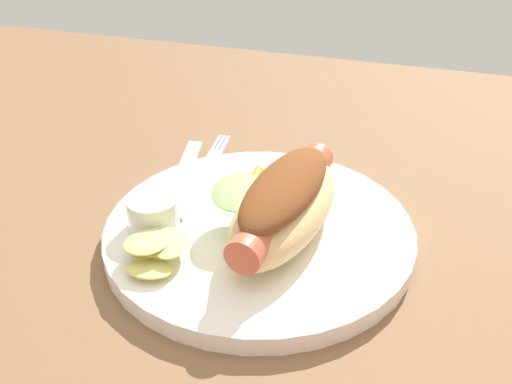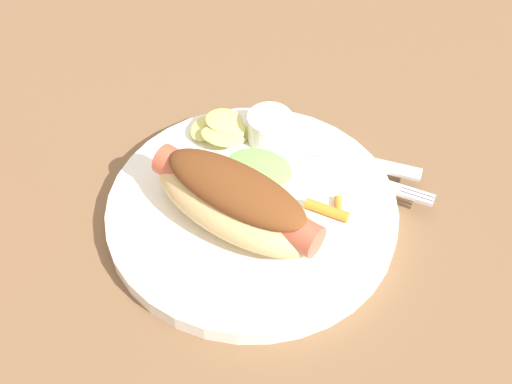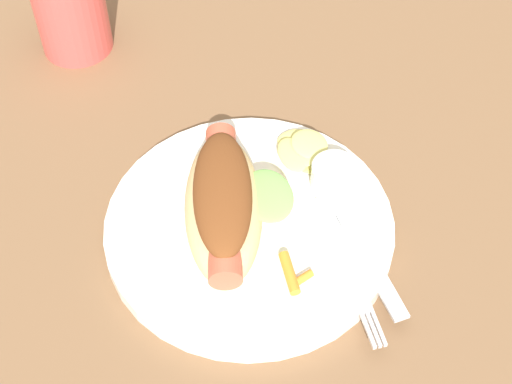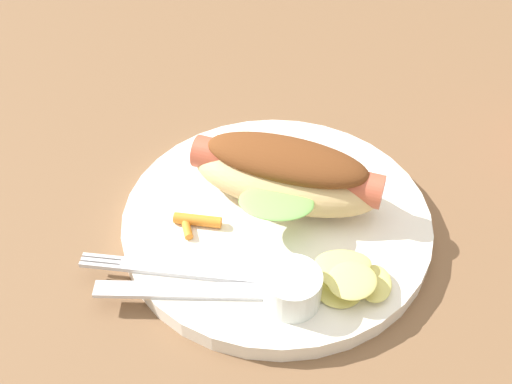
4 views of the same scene
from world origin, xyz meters
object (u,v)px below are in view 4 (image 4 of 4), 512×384
Objects in this scene: knife at (194,291)px; fork at (183,270)px; plate at (276,221)px; hot_dog at (287,170)px; sauce_ramekin at (292,288)px; carrot_garnish at (196,222)px; chips_pile at (349,278)px.

fork is at bearing -61.01° from knife.
hot_dog is (-2.50, 0.35, 3.68)cm from plate.
hot_dog is 11.22cm from sauce_ramekin.
knife is at bearing -27.58° from plate.
knife is 6.81cm from carrot_garnish.
sauce_ramekin is (10.90, 2.18, -1.49)cm from hot_dog.
plate is at bearing 111.31° from carrot_garnish.
fork is (-1.02, -8.66, -1.19)cm from sauce_ramekin.
plate is at bearing -127.26° from knife.
chips_pile is (-0.97, 12.68, 0.88)cm from fork.
hot_dog is at bearing 171.96° from plate.
fork is (9.88, -6.48, -2.68)cm from hot_dog.
plate is 4.46cm from hot_dog.
fork is 2.43× the size of chips_pile.
hot_dog reaches higher than plate.
hot_dog reaches higher than knife.
chips_pile is at bearing -176.29° from knife.
fork is 1.03× the size of knife.
chips_pile is (-2.69, 11.31, 0.90)cm from knife.
chips_pile reaches higher than fork.
hot_dog reaches higher than fork.
carrot_garnish reaches higher than knife.
plate is 4.06× the size of chips_pile.
sauce_ramekin is at bearing -63.64° from chips_pile.
hot_dog is 12.96cm from knife.
fork is at bearing 64.60° from hot_dog.
knife is (11.60, -5.11, -2.70)cm from hot_dog.
sauce_ramekin is 0.67× the size of chips_pile.
knife is at bearing 74.10° from hot_dog.
hot_dog is 11.00cm from chips_pile.
knife is at bearing 13.72° from carrot_garnish.
carrot_garnish is at bearing -85.95° from knife.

